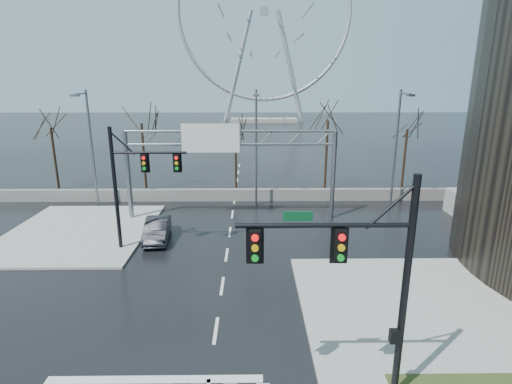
{
  "coord_description": "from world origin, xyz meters",
  "views": [
    {
      "loc": [
        1.6,
        -15.38,
        10.61
      ],
      "look_at": [
        1.88,
        8.5,
        4.0
      ],
      "focal_mm": 28.0,
      "sensor_mm": 36.0,
      "label": 1
    }
  ],
  "objects_px": {
    "sign_gantry": "(226,155)",
    "car": "(157,229)",
    "signal_mast_far": "(132,178)",
    "signal_mast_near": "(365,271)",
    "ferris_wheel": "(264,19)"
  },
  "relations": [
    {
      "from": "sign_gantry",
      "to": "ferris_wheel",
      "type": "relative_size",
      "value": 0.32
    },
    {
      "from": "signal_mast_far",
      "to": "car",
      "type": "height_order",
      "value": "signal_mast_far"
    },
    {
      "from": "signal_mast_near",
      "to": "signal_mast_far",
      "type": "height_order",
      "value": "same"
    },
    {
      "from": "signal_mast_near",
      "to": "ferris_wheel",
      "type": "relative_size",
      "value": 0.16
    },
    {
      "from": "signal_mast_near",
      "to": "car",
      "type": "bearing_deg",
      "value": 124.53
    },
    {
      "from": "signal_mast_far",
      "to": "ferris_wheel",
      "type": "distance_m",
      "value": 89.3
    },
    {
      "from": "car",
      "to": "signal_mast_near",
      "type": "bearing_deg",
      "value": -61.37
    },
    {
      "from": "ferris_wheel",
      "to": "car",
      "type": "height_order",
      "value": "ferris_wheel"
    },
    {
      "from": "ferris_wheel",
      "to": "car",
      "type": "relative_size",
      "value": 11.42
    },
    {
      "from": "signal_mast_near",
      "to": "sign_gantry",
      "type": "distance_m",
      "value": 19.79
    },
    {
      "from": "signal_mast_far",
      "to": "car",
      "type": "relative_size",
      "value": 1.79
    },
    {
      "from": "signal_mast_near",
      "to": "signal_mast_far",
      "type": "xyz_separation_m",
      "value": [
        -11.01,
        13.0,
        -0.04
      ]
    },
    {
      "from": "signal_mast_near",
      "to": "sign_gantry",
      "type": "xyz_separation_m",
      "value": [
        -5.52,
        19.0,
        0.31
      ]
    },
    {
      "from": "sign_gantry",
      "to": "car",
      "type": "relative_size",
      "value": 3.67
    },
    {
      "from": "ferris_wheel",
      "to": "car",
      "type": "xyz_separation_m",
      "value": [
        -9.97,
        -84.34,
        -25.4
      ]
    }
  ]
}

